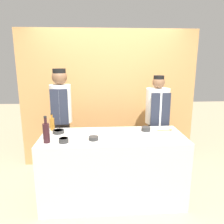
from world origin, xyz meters
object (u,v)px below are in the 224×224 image
object	(u,v)px
chef_right	(157,123)
cutting_board	(115,134)
bottle_amber	(52,124)
chef_left	(62,119)
wooden_spoon	(166,130)
sauce_bowl_orange	(93,138)
bottle_wine	(46,132)
sauce_bowl_green	(58,131)
sauce_bowl_red	(64,140)
sauce_bowl_yellow	(146,129)

from	to	relation	value
chef_right	cutting_board	bearing A→B (deg)	-139.64
bottle_amber	chef_left	world-z (taller)	chef_left
bottle_amber	wooden_spoon	distance (m)	1.60
cutting_board	chef_right	size ratio (longest dim) A/B	0.19
sauce_bowl_orange	bottle_wine	world-z (taller)	bottle_wine
sauce_bowl_orange	chef_left	xyz separation A→B (m)	(-0.51, 0.80, 0.03)
sauce_bowl_green	bottle_amber	distance (m)	0.18
bottle_wine	chef_left	world-z (taller)	chef_left
sauce_bowl_green	chef_left	bearing A→B (deg)	93.88
cutting_board	bottle_amber	distance (m)	0.90
sauce_bowl_orange	wooden_spoon	size ratio (longest dim) A/B	0.56
sauce_bowl_orange	chef_right	size ratio (longest dim) A/B	0.07
chef_right	bottle_amber	bearing A→B (deg)	-166.69
chef_left	bottle_wine	bearing A→B (deg)	-92.95
wooden_spoon	sauce_bowl_orange	bearing A→B (deg)	-163.39
wooden_spoon	chef_left	bearing A→B (deg)	161.97
wooden_spoon	chef_right	distance (m)	0.50
sauce_bowl_red	wooden_spoon	bearing A→B (deg)	14.92
sauce_bowl_red	sauce_bowl_yellow	world-z (taller)	sauce_bowl_yellow
sauce_bowl_orange	wooden_spoon	xyz separation A→B (m)	(1.01, 0.30, -0.01)
chef_left	cutting_board	bearing A→B (deg)	-37.67
sauce_bowl_orange	bottle_amber	size ratio (longest dim) A/B	0.50
bottle_amber	bottle_wine	size ratio (longest dim) A/B	0.74
sauce_bowl_yellow	sauce_bowl_red	bearing A→B (deg)	-161.04
sauce_bowl_orange	wooden_spoon	bearing A→B (deg)	16.61
sauce_bowl_red	bottle_wine	distance (m)	0.22
sauce_bowl_yellow	sauce_bowl_orange	distance (m)	0.78
sauce_bowl_orange	bottle_wine	bearing A→B (deg)	-174.95
sauce_bowl_yellow	bottle_wine	bearing A→B (deg)	-164.40
sauce_bowl_red	sauce_bowl_orange	size ratio (longest dim) A/B	0.96
chef_left	chef_right	world-z (taller)	chef_left
sauce_bowl_yellow	sauce_bowl_green	xyz separation A→B (m)	(-1.20, -0.02, -0.01)
sauce_bowl_green	bottle_amber	world-z (taller)	bottle_amber
cutting_board	chef_right	distance (m)	0.95
sauce_bowl_yellow	chef_right	xyz separation A→B (m)	(0.29, 0.49, -0.07)
sauce_bowl_red	chef_left	distance (m)	0.87
sauce_bowl_red	chef_right	size ratio (longest dim) A/B	0.07
sauce_bowl_green	sauce_bowl_orange	world-z (taller)	sauce_bowl_orange
bottle_amber	chef_right	bearing A→B (deg)	13.31
sauce_bowl_green	bottle_wine	distance (m)	0.36
cutting_board	sauce_bowl_green	bearing A→B (deg)	171.92
sauce_bowl_orange	sauce_bowl_yellow	bearing A→B (deg)	23.06
sauce_bowl_yellow	wooden_spoon	xyz separation A→B (m)	(0.29, -0.01, -0.02)
cutting_board	sauce_bowl_yellow	bearing A→B (deg)	15.80
sauce_bowl_yellow	bottle_amber	size ratio (longest dim) A/B	0.51
sauce_bowl_green	sauce_bowl_yellow	bearing A→B (deg)	0.74
sauce_bowl_yellow	chef_right	size ratio (longest dim) A/B	0.08
sauce_bowl_yellow	chef_left	xyz separation A→B (m)	(-1.23, 0.49, 0.02)
cutting_board	bottle_wine	size ratio (longest dim) A/B	0.96
sauce_bowl_yellow	sauce_bowl_green	world-z (taller)	sauce_bowl_yellow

